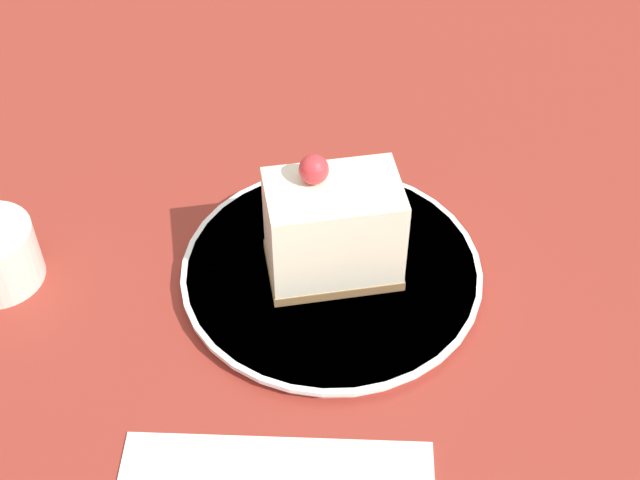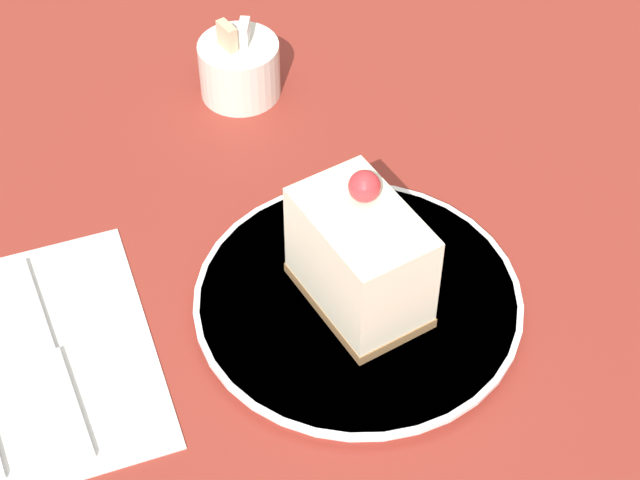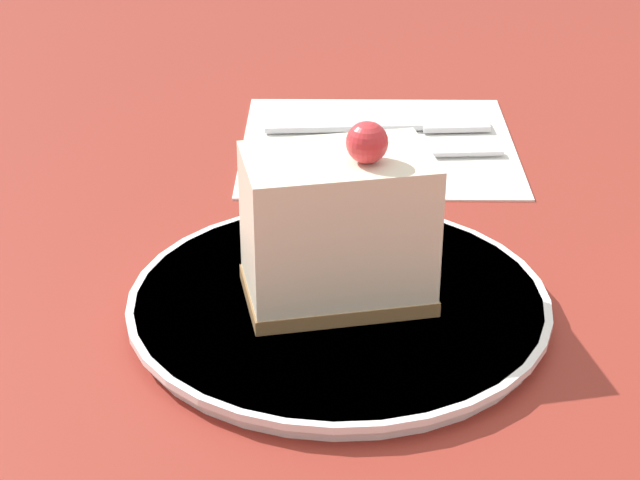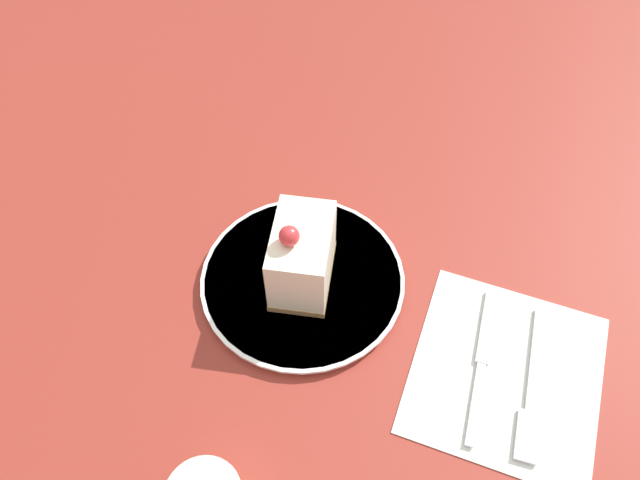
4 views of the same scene
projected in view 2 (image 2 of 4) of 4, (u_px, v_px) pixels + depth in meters
The scene contains 6 objects.
ground_plane at pixel (341, 270), 0.78m from camera, with size 4.00×4.00×0.00m, color maroon.
plate at pixel (355, 302), 0.75m from camera, with size 0.23×0.23×0.01m.
cake_slice at pixel (359, 258), 0.71m from camera, with size 0.08×0.11×0.10m.
napkin at pixel (11, 366), 0.72m from camera, with size 0.19×0.21×0.00m.
knife at pixel (56, 371), 0.71m from camera, with size 0.03×0.18×0.00m.
sugar_bowl at pixel (239, 68), 0.89m from camera, with size 0.07×0.07×0.07m.
Camera 2 is at (-0.17, -0.48, 0.58)m, focal length 60.00 mm.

